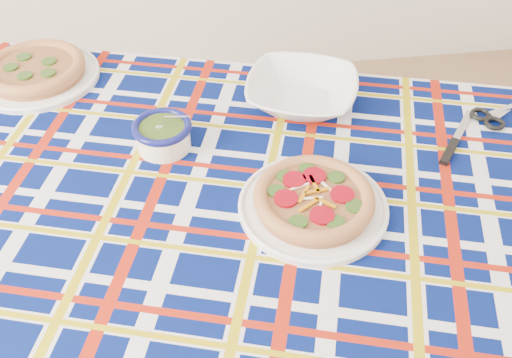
{
  "coord_description": "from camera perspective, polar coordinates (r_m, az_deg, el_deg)",
  "views": [
    {
      "loc": [
        0.1,
        -0.62,
        1.66
      ],
      "look_at": [
        0.22,
        0.27,
        0.82
      ],
      "focal_mm": 40.0,
      "sensor_mm": 36.0,
      "label": 1
    }
  ],
  "objects": [
    {
      "name": "serving_bowl",
      "position": [
        1.46,
        4.58,
        8.66
      ],
      "size": [
        0.36,
        0.36,
        0.07
      ],
      "primitive_type": "imported",
      "rotation": [
        0.0,
        0.0,
        -0.35
      ],
      "color": "white",
      "rests_on": "tablecloth"
    },
    {
      "name": "table_knife",
      "position": [
        1.48,
        19.94,
        4.94
      ],
      "size": [
        0.17,
        0.21,
        0.01
      ],
      "primitive_type": null,
      "rotation": [
        0.0,
        0.0,
        0.9
      ],
      "color": "silver",
      "rests_on": "tablecloth"
    },
    {
      "name": "second_focaccia_plate",
      "position": [
        1.66,
        -21.21,
        10.21
      ],
      "size": [
        0.42,
        0.42,
        0.06
      ],
      "primitive_type": null,
      "rotation": [
        0.0,
        0.0,
        -0.29
      ],
      "color": "#925934",
      "rests_on": "tablecloth"
    },
    {
      "name": "dining_table",
      "position": [
        1.27,
        -2.82,
        -4.63
      ],
      "size": [
        1.93,
        1.51,
        0.79
      ],
      "rotation": [
        0.0,
        0.0,
        -0.3
      ],
      "color": "brown",
      "rests_on": "floor"
    },
    {
      "name": "kitchen_scissors",
      "position": [
        1.58,
        24.01,
        6.5
      ],
      "size": [
        0.23,
        0.18,
        0.02
      ],
      "primitive_type": null,
      "rotation": [
        0.0,
        0.0,
        0.44
      ],
      "color": "silver",
      "rests_on": "tablecloth"
    },
    {
      "name": "pesto_bowl",
      "position": [
        1.33,
        -9.32,
        4.56
      ],
      "size": [
        0.17,
        0.17,
        0.08
      ],
      "primitive_type": null,
      "rotation": [
        0.0,
        0.0,
        -0.26
      ],
      "color": "#273D10",
      "rests_on": "tablecloth"
    },
    {
      "name": "tablecloth",
      "position": [
        1.25,
        -2.86,
        -3.83
      ],
      "size": [
        1.97,
        1.55,
        0.11
      ],
      "primitive_type": null,
      "rotation": [
        0.0,
        0.0,
        -0.3
      ],
      "color": "#04114E",
      "rests_on": "dining_table"
    },
    {
      "name": "main_focaccia_plate",
      "position": [
        1.17,
        5.8,
        -1.97
      ],
      "size": [
        0.38,
        0.38,
        0.06
      ],
      "primitive_type": null,
      "rotation": [
        0.0,
        0.0,
        -0.22
      ],
      "color": "#925934",
      "rests_on": "tablecloth"
    }
  ]
}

